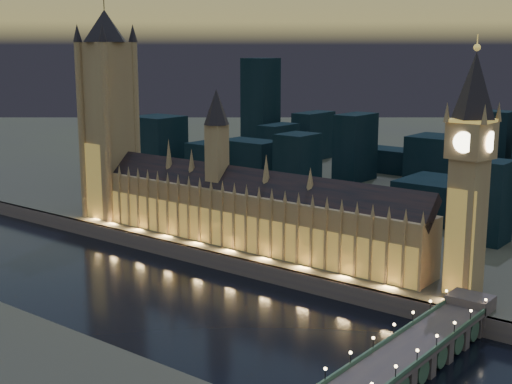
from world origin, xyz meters
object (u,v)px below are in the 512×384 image
Objects in this scene: elizabeth_tower at (470,153)px; victoria_tower at (108,105)px; palace_of_westminster at (246,209)px; westminster_bridge at (413,356)px.

victoria_tower is at bearing 180.00° from elizabeth_tower.
palace_of_westminster is 121.68m from elizabeth_tower.
victoria_tower is 218.13m from elizabeth_tower.
victoria_tower is at bearing 164.01° from westminster_bridge.
palace_of_westminster reaches higher than westminster_bridge.
westminster_bridge is at bearing -27.50° from palace_of_westminster.
victoria_tower reaches higher than elizabeth_tower.
victoria_tower is 1.27× the size of elizabeth_tower.
elizabeth_tower is (218.00, -0.01, -7.63)m from victoria_tower.
elizabeth_tower reaches higher than palace_of_westminster.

